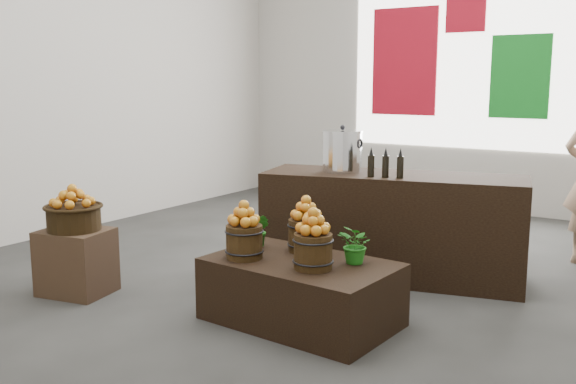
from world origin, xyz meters
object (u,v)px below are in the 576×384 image
Objects in this scene: counter at (392,226)px; stock_pot_left at (342,152)px; crate at (76,262)px; wicker_basket at (74,218)px; display_table at (301,292)px.

counter is 6.47× the size of stock_pot_left.
counter is at bearing 14.24° from stock_pot_left.
wicker_basket reaches higher than crate.
counter reaches higher than wicker_basket.
counter is at bearing 43.24° from crate.
counter reaches higher than display_table.
counter is (0.08, 1.32, 0.22)m from display_table.
display_table is at bearing -73.91° from stock_pot_left.
stock_pot_left reaches higher than counter.
counter is 0.75m from stock_pot_left.
crate is at bearing 0.00° from wicker_basket.
crate is 1.53× the size of stock_pot_left.
crate is 1.25× the size of wicker_basket.
wicker_basket is 0.32× the size of display_table.
display_table is at bearing -107.64° from counter.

